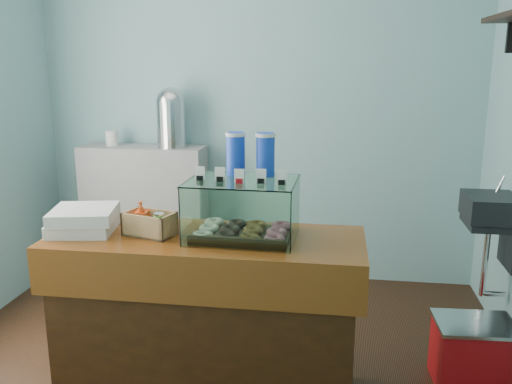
% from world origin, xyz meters
% --- Properties ---
extents(ground, '(3.50, 3.50, 0.00)m').
position_xyz_m(ground, '(0.00, 0.00, 0.00)').
color(ground, black).
rests_on(ground, ground).
extents(room_shell, '(3.54, 3.04, 2.82)m').
position_xyz_m(room_shell, '(0.03, 0.01, 1.71)').
color(room_shell, '#7EB2B7').
rests_on(room_shell, ground).
extents(counter, '(1.60, 0.60, 0.90)m').
position_xyz_m(counter, '(0.00, -0.25, 0.46)').
color(counter, '#3F1F0C').
rests_on(counter, ground).
extents(back_shelf, '(1.00, 0.32, 1.10)m').
position_xyz_m(back_shelf, '(-0.90, 1.32, 0.55)').
color(back_shelf, gray).
rests_on(back_shelf, ground).
extents(display_case, '(0.55, 0.41, 0.51)m').
position_xyz_m(display_case, '(0.19, -0.20, 1.07)').
color(display_case, black).
rests_on(display_case, counter).
extents(condiment_crate, '(0.28, 0.22, 0.17)m').
position_xyz_m(condiment_crate, '(-0.29, -0.27, 0.96)').
color(condiment_crate, tan).
rests_on(condiment_crate, counter).
extents(pastry_boxes, '(0.38, 0.38, 0.13)m').
position_xyz_m(pastry_boxes, '(-0.64, -0.26, 0.96)').
color(pastry_boxes, silver).
rests_on(pastry_boxes, counter).
extents(coffee_urn, '(0.25, 0.25, 0.47)m').
position_xyz_m(coffee_urn, '(-0.65, 1.31, 1.35)').
color(coffee_urn, silver).
rests_on(coffee_urn, back_shelf).
extents(red_cooler, '(0.44, 0.35, 0.38)m').
position_xyz_m(red_cooler, '(1.43, 0.06, 0.19)').
color(red_cooler, red).
rests_on(red_cooler, ground).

